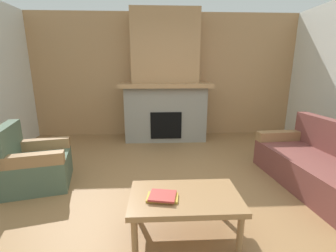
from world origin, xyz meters
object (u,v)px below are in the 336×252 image
fireplace (165,86)px  couch (323,167)px  armchair (34,165)px  coffee_table (185,201)px

fireplace → couch: size_ratio=1.45×
couch → fireplace: bearing=130.0°
fireplace → armchair: size_ratio=2.94×
fireplace → couch: 3.19m
couch → coffee_table: bearing=-156.4°
armchair → fireplace: bearing=48.9°
armchair → coffee_table: bearing=-29.8°
fireplace → coffee_table: 3.28m
couch → armchair: 3.81m
armchair → couch: bearing=-3.7°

